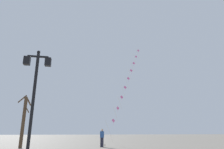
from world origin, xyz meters
TOP-DOWN VIEW (x-y plane):
  - ground_plane at (0.00, 20.00)m, footprint 160.00×160.00m
  - twin_lantern_lamp_post at (-2.78, 7.10)m, footprint 1.25×0.28m
  - kite_train at (6.22, 23.75)m, footprint 7.34×9.11m
  - kite_flyer at (1.92, 17.78)m, footprint 0.49×0.59m
  - bare_tree at (-5.58, 17.82)m, footprint 1.43×1.12m

SIDE VIEW (x-z plane):
  - ground_plane at x=0.00m, z-range 0.00..0.00m
  - kite_flyer at x=1.92m, z-range 0.05..1.76m
  - bare_tree at x=-5.58m, z-range 0.04..4.93m
  - twin_lantern_lamp_post at x=-2.78m, z-range 0.99..6.25m
  - kite_train at x=6.22m, z-range 0.47..15.78m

